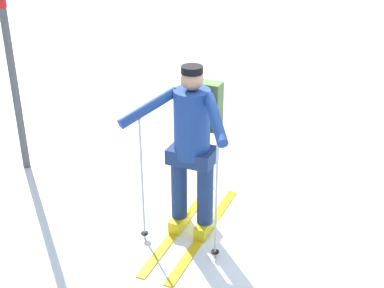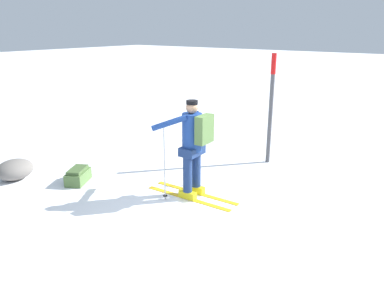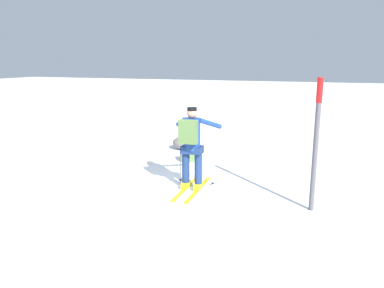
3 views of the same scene
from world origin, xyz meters
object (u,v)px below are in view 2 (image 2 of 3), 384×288
(rock_boulder, at_px, (15,170))
(trail_marker, at_px, (271,101))
(skier, at_px, (193,143))
(dropped_backpack, at_px, (78,176))

(rock_boulder, bearing_deg, trail_marker, 137.02)
(skier, xyz_separation_m, dropped_backpack, (0.78, -2.04, -0.81))
(skier, distance_m, rock_boulder, 3.49)
(skier, xyz_separation_m, rock_boulder, (1.37, -3.12, -0.75))
(skier, xyz_separation_m, trail_marker, (-2.29, 0.28, 0.36))
(dropped_backpack, xyz_separation_m, rock_boulder, (0.59, -1.09, 0.06))
(skier, bearing_deg, dropped_backpack, -69.10)
(dropped_backpack, bearing_deg, rock_boulder, -61.38)
(dropped_backpack, bearing_deg, skier, 110.90)
(skier, distance_m, trail_marker, 2.33)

